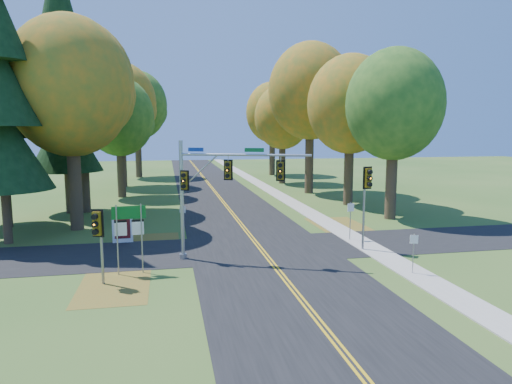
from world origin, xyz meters
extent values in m
plane|color=#2D541D|center=(0.00, 0.00, 0.00)|extent=(160.00, 160.00, 0.00)
cube|color=black|center=(0.00, 0.00, 0.01)|extent=(8.00, 160.00, 0.02)
cube|color=black|center=(0.00, 2.00, 0.01)|extent=(60.00, 6.00, 0.02)
cube|color=gold|center=(-0.10, 0.00, 0.03)|extent=(0.10, 160.00, 0.01)
cube|color=gold|center=(0.10, 0.00, 0.03)|extent=(0.10, 160.00, 0.01)
cube|color=#9E998E|center=(6.20, 0.00, 0.03)|extent=(1.60, 160.00, 0.06)
cube|color=brown|center=(-6.50, 4.00, 0.01)|extent=(4.00, 6.00, 0.00)
cube|color=brown|center=(6.80, 6.00, 0.01)|extent=(3.50, 8.00, 0.00)
cube|color=brown|center=(-7.50, -3.00, 0.01)|extent=(3.00, 5.00, 0.00)
cylinder|color=#38281C|center=(-11.20, 9.30, 3.38)|extent=(0.86, 0.86, 6.75)
ellipsoid|color=#C3721A|center=(-11.20, 9.30, 9.55)|extent=(8.00, 8.00, 9.20)
sphere|color=#C3721A|center=(-9.60, 10.50, 8.75)|extent=(4.80, 4.80, 4.80)
sphere|color=#C3721A|center=(-12.60, 8.50, 10.35)|extent=(4.40, 4.40, 4.40)
cylinder|color=#38281C|center=(11.50, 8.70, 3.04)|extent=(0.83, 0.83, 6.08)
ellipsoid|color=#537F27|center=(11.50, 8.70, 8.60)|extent=(7.20, 7.20, 8.28)
sphere|color=#537F27|center=(12.94, 9.78, 7.88)|extent=(4.32, 4.32, 4.32)
sphere|color=#537F27|center=(10.24, 7.98, 9.32)|extent=(3.96, 3.96, 3.96)
cylinder|color=#38281C|center=(-11.80, 16.20, 3.71)|extent=(0.89, 0.89, 7.42)
ellipsoid|color=#C3721A|center=(-11.80, 16.20, 10.43)|extent=(8.60, 8.60, 9.89)
sphere|color=#C3721A|center=(-10.08, 17.49, 9.57)|extent=(5.16, 5.16, 5.16)
sphere|color=#C3721A|center=(-13.30, 15.34, 11.29)|extent=(4.73, 4.73, 4.73)
cylinder|color=#38281C|center=(10.90, 15.50, 3.15)|extent=(0.84, 0.84, 6.30)
ellipsoid|color=#C3721A|center=(10.90, 15.50, 8.96)|extent=(7.60, 7.60, 8.74)
sphere|color=#C3721A|center=(12.42, 16.64, 8.20)|extent=(4.56, 4.56, 4.56)
sphere|color=#C3721A|center=(9.57, 14.74, 9.72)|extent=(4.18, 4.18, 4.18)
cylinder|color=#38281C|center=(-9.60, 24.40, 2.81)|extent=(0.81, 0.81, 5.62)
ellipsoid|color=#537F27|center=(-9.60, 24.40, 8.00)|extent=(6.80, 6.80, 7.82)
sphere|color=#537F27|center=(-8.24, 25.42, 7.33)|extent=(4.08, 4.08, 4.08)
sphere|color=#537F27|center=(-10.79, 23.72, 8.69)|extent=(3.74, 3.74, 3.74)
cylinder|color=#38281C|center=(9.80, 23.60, 3.83)|extent=(0.90, 0.90, 7.65)
ellipsoid|color=#C3721A|center=(9.80, 23.60, 10.73)|extent=(8.80, 8.80, 10.12)
sphere|color=#C3721A|center=(11.56, 24.92, 9.85)|extent=(5.28, 5.28, 5.28)
sphere|color=#C3721A|center=(8.26, 22.72, 11.61)|extent=(4.84, 4.84, 4.84)
cylinder|color=#38281C|center=(-10.20, 33.10, 3.49)|extent=(0.87, 0.87, 6.98)
ellipsoid|color=#C3721A|center=(-10.20, 33.10, 9.85)|extent=(8.20, 8.20, 9.43)
sphere|color=#C3721A|center=(-8.56, 34.33, 9.03)|extent=(4.92, 4.92, 4.92)
sphere|color=#C3721A|center=(-11.63, 32.28, 10.67)|extent=(4.51, 4.51, 4.51)
cylinder|color=#38281C|center=(9.20, 32.80, 2.93)|extent=(0.82, 0.82, 5.85)
ellipsoid|color=#C3721A|center=(9.20, 32.80, 8.30)|extent=(7.00, 7.00, 8.05)
sphere|color=#C3721A|center=(10.60, 33.85, 7.60)|extent=(4.20, 4.20, 4.20)
sphere|color=#C3721A|center=(7.97, 32.10, 9.00)|extent=(3.85, 3.85, 3.85)
cylinder|color=#38281C|center=(-9.00, 44.00, 3.60)|extent=(0.88, 0.88, 7.20)
ellipsoid|color=#537F27|center=(-9.00, 44.00, 10.14)|extent=(8.40, 8.40, 9.66)
sphere|color=#537F27|center=(-7.32, 45.26, 9.30)|extent=(5.04, 5.04, 5.04)
sphere|color=#537F27|center=(-10.47, 43.16, 10.98)|extent=(4.62, 4.62, 4.62)
cylinder|color=#38281C|center=(10.40, 43.50, 3.26)|extent=(0.85, 0.85, 6.53)
ellipsoid|color=#C3721A|center=(10.40, 43.50, 9.26)|extent=(7.80, 7.80, 8.97)
sphere|color=#C3721A|center=(11.96, 44.67, 8.47)|extent=(4.68, 4.68, 4.68)
sphere|color=#C3721A|center=(9.04, 42.72, 10.04)|extent=(4.29, 4.29, 4.29)
cylinder|color=#38281C|center=(-14.50, 6.00, 1.62)|extent=(0.50, 0.50, 3.24)
cone|color=black|center=(-14.50, 6.00, 5.82)|extent=(5.60, 5.60, 5.17)
cylinder|color=#38281C|center=(-16.00, 11.00, 1.44)|extent=(0.50, 0.50, 2.88)
cone|color=black|center=(-16.00, 11.00, 5.18)|extent=(5.60, 5.60, 4.59)
cone|color=black|center=(-16.00, 11.00, 8.46)|extent=(4.57, 4.57, 4.59)
cylinder|color=#38281C|center=(-13.00, 16.00, 1.71)|extent=(0.50, 0.50, 3.42)
cone|color=black|center=(-13.00, 16.00, 6.15)|extent=(5.60, 5.60, 5.45)
cone|color=black|center=(-13.00, 16.00, 10.04)|extent=(4.57, 4.57, 5.45)
cone|color=black|center=(-13.00, 16.00, 13.94)|extent=(3.55, 3.55, 5.45)
cylinder|color=#979B9F|center=(-4.40, 0.72, 3.10)|extent=(0.19, 0.19, 6.19)
cylinder|color=#979B9F|center=(-4.40, 0.72, 0.13)|extent=(0.39, 0.39, 0.27)
cylinder|color=#979B9F|center=(-1.30, -0.47, 5.49)|extent=(6.24, 2.49, 0.12)
cylinder|color=#979B9F|center=(-3.49, 0.37, 4.60)|extent=(1.90, 0.79, 1.83)
cylinder|color=#979B9F|center=(-2.09, -0.17, 5.33)|extent=(0.04, 0.04, 0.32)
cube|color=#72590C|center=(-2.09, -0.17, 4.73)|extent=(0.38, 0.36, 0.88)
cube|color=black|center=(-2.09, -0.17, 4.73)|extent=(0.44, 0.19, 1.04)
sphere|color=orange|center=(-2.16, -0.36, 4.73)|extent=(0.16, 0.16, 0.16)
cylinder|color=black|center=(-2.16, -0.36, 5.01)|extent=(0.25, 0.21, 0.21)
cylinder|color=black|center=(-2.16, -0.36, 4.73)|extent=(0.25, 0.21, 0.21)
cylinder|color=black|center=(-2.16, -0.36, 4.44)|extent=(0.25, 0.21, 0.21)
cylinder|color=#979B9F|center=(0.39, -1.12, 5.33)|extent=(0.04, 0.04, 0.32)
cube|color=#72590C|center=(0.39, -1.12, 4.73)|extent=(0.38, 0.36, 0.88)
cube|color=black|center=(0.39, -1.12, 4.73)|extent=(0.44, 0.19, 1.04)
sphere|color=orange|center=(0.32, -1.31, 4.73)|extent=(0.16, 0.16, 0.16)
cylinder|color=black|center=(0.32, -1.31, 5.01)|extent=(0.25, 0.21, 0.21)
cylinder|color=black|center=(0.32, -1.31, 4.73)|extent=(0.25, 0.21, 0.21)
cylinder|color=black|center=(0.32, -1.31, 4.44)|extent=(0.25, 0.21, 0.21)
cube|color=#72590C|center=(-4.24, 0.52, 4.16)|extent=(0.38, 0.36, 0.88)
cube|color=black|center=(-4.24, 0.52, 4.16)|extent=(0.44, 0.19, 1.04)
sphere|color=orange|center=(-4.32, 0.33, 4.16)|extent=(0.16, 0.16, 0.16)
cylinder|color=black|center=(-4.32, 0.33, 4.44)|extent=(0.25, 0.21, 0.21)
cylinder|color=black|center=(-4.32, 0.33, 4.16)|extent=(0.25, 0.21, 0.21)
cylinder|color=black|center=(-4.32, 0.33, 3.88)|extent=(0.25, 0.21, 0.21)
cube|color=navy|center=(-3.66, 0.43, 5.73)|extent=(0.76, 0.32, 0.19)
cube|color=#0C5926|center=(-0.85, -0.64, 5.73)|extent=(0.92, 0.38, 0.19)
cylinder|color=gray|center=(5.60, 0.51, 2.32)|extent=(0.13, 0.13, 4.65)
cube|color=#72590C|center=(5.64, 0.29, 4.12)|extent=(0.40, 0.37, 1.06)
cube|color=black|center=(5.64, 0.29, 4.12)|extent=(0.55, 0.12, 1.25)
sphere|color=orange|center=(5.68, 0.05, 4.12)|extent=(0.19, 0.19, 0.19)
cylinder|color=black|center=(5.68, 0.05, 4.46)|extent=(0.28, 0.21, 0.25)
cylinder|color=black|center=(5.68, 0.05, 4.12)|extent=(0.28, 0.21, 0.25)
cylinder|color=black|center=(5.68, 0.05, 3.78)|extent=(0.28, 0.21, 0.25)
cylinder|color=gray|center=(-8.00, -2.61, 1.64)|extent=(0.12, 0.12, 3.28)
cube|color=#72590C|center=(-8.08, -2.82, 2.76)|extent=(0.44, 0.41, 1.02)
cube|color=black|center=(-8.08, -2.82, 2.76)|extent=(0.51, 0.23, 1.21)
sphere|color=orange|center=(-8.17, -3.04, 2.76)|extent=(0.18, 0.18, 0.18)
cylinder|color=black|center=(-8.17, -3.04, 3.09)|extent=(0.29, 0.24, 0.25)
cylinder|color=black|center=(-8.17, -3.04, 2.76)|extent=(0.29, 0.24, 0.25)
cylinder|color=black|center=(-8.17, -3.04, 2.44)|extent=(0.29, 0.24, 0.25)
cylinder|color=gray|center=(-7.46, -1.40, 1.65)|extent=(0.07, 0.07, 3.31)
cylinder|color=gray|center=(-6.37, -1.30, 1.65)|extent=(0.07, 0.07, 3.31)
cube|color=#0D5E1C|center=(-6.92, -1.32, 2.92)|extent=(1.54, 0.18, 0.61)
cube|color=silver|center=(-6.92, -1.32, 2.92)|extent=(1.32, 0.12, 0.09)
cube|color=silver|center=(-7.30, -1.35, 2.15)|extent=(0.55, 0.09, 0.61)
cube|color=black|center=(-7.30, -1.35, 2.51)|extent=(0.55, 0.05, 0.11)
cube|color=silver|center=(-6.53, -1.29, 2.15)|extent=(0.55, 0.09, 0.61)
cube|color=black|center=(-6.53, -1.29, 2.51)|extent=(0.55, 0.05, 0.11)
cube|color=silver|center=(-7.82, 4.90, 0.82)|extent=(1.19, 0.20, 1.64)
cube|color=maroon|center=(-7.82, 4.81, 0.86)|extent=(0.91, 0.04, 1.18)
cube|color=silver|center=(-8.28, 4.89, 0.14)|extent=(0.07, 0.07, 0.27)
cube|color=silver|center=(-7.37, 4.91, 0.14)|extent=(0.07, 0.07, 0.27)
cylinder|color=gray|center=(5.78, 2.78, 1.19)|extent=(0.05, 0.05, 2.38)
cube|color=silver|center=(5.78, 2.76, 2.05)|extent=(0.45, 0.13, 0.49)
cylinder|color=gray|center=(6.07, -4.00, 0.97)|extent=(0.04, 0.04, 1.94)
cube|color=silver|center=(6.07, -4.02, 1.68)|extent=(0.36, 0.14, 0.40)
cylinder|color=gray|center=(-4.20, 6.00, 0.98)|extent=(0.04, 0.04, 1.96)
cube|color=silver|center=(-4.20, 5.98, 1.69)|extent=(0.37, 0.11, 0.40)
camera|label=1|loc=(-5.14, -22.87, 6.73)|focal=32.00mm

